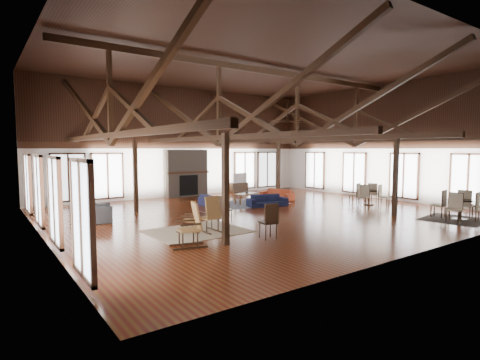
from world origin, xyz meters
TOP-DOWN VIEW (x-y plane):
  - floor at (0.00, 0.00)m, footprint 16.00×16.00m
  - ceiling at (0.00, 0.00)m, footprint 16.00×14.00m
  - wall_back at (0.00, 7.00)m, footprint 16.00×0.02m
  - wall_front at (0.00, -7.00)m, footprint 16.00×0.02m
  - wall_left at (-8.00, 0.00)m, footprint 0.02×14.00m
  - wall_right at (8.00, 0.00)m, footprint 0.02×14.00m
  - roof_truss at (0.00, 0.00)m, footprint 15.60×14.07m
  - post_grid at (0.00, 0.00)m, footprint 8.16×7.16m
  - fireplace at (0.00, 6.67)m, footprint 2.50×0.69m
  - ceiling_fan at (0.50, -1.00)m, footprint 1.60×1.60m
  - sofa_navy_front at (1.36, 1.22)m, footprint 1.96×1.14m
  - sofa_navy_left at (-0.70, 2.65)m, footprint 1.84×0.83m
  - sofa_orange at (3.32, 2.82)m, footprint 1.92×1.13m
  - coffee_table at (1.11, 2.48)m, footprint 1.43×1.04m
  - vase at (1.09, 2.45)m, footprint 0.21×0.21m
  - armchair at (-5.99, 1.76)m, footprint 1.10×1.00m
  - side_table_lamp at (-6.55, 2.59)m, footprint 0.43×0.43m
  - rocking_chair_a at (-4.01, -1.57)m, footprint 0.82×0.81m
  - rocking_chair_b at (-3.53, -1.94)m, footprint 0.51×0.90m
  - rocking_chair_c at (-4.84, -3.15)m, footprint 1.03×0.71m
  - side_chair_a at (-2.30, -0.75)m, footprint 0.49×0.49m
  - side_chair_b at (-2.60, -3.70)m, footprint 0.51×0.51m
  - cafe_table_near at (5.12, -5.46)m, footprint 2.04×2.04m
  - cafe_table_far at (5.59, -1.17)m, footprint 1.89×1.89m
  - cup_near at (5.04, -5.36)m, footprint 0.15×0.15m
  - cup_far at (5.62, -1.07)m, footprint 0.14×0.14m
  - tv_console at (3.65, 6.75)m, footprint 1.13×0.42m
  - television at (3.64, 6.75)m, footprint 1.03×0.21m
  - rug_tan at (-3.84, -1.57)m, footprint 3.02×2.40m
  - rug_navy at (1.29, 2.45)m, footprint 3.25×2.44m
  - rug_dark at (4.98, -5.32)m, footprint 2.49×2.32m

SIDE VIEW (x-z plane):
  - floor at x=0.00m, z-range 0.00..0.00m
  - rug_dark at x=4.98m, z-range 0.00..0.01m
  - rug_navy at x=1.29m, z-range 0.00..0.01m
  - rug_tan at x=-3.84m, z-range 0.00..0.01m
  - sofa_navy_left at x=-0.70m, z-range 0.00..0.52m
  - sofa_orange at x=3.32m, z-range 0.00..0.53m
  - sofa_navy_front at x=1.36m, z-range 0.00..0.54m
  - tv_console at x=3.65m, z-range 0.00..0.57m
  - armchair at x=-5.99m, z-range 0.00..0.62m
  - side_table_lamp at x=-6.55m, z-range -0.13..0.97m
  - coffee_table at x=1.11m, z-range 0.19..0.68m
  - rocking_chair_a at x=-4.01m, z-range -0.03..0.94m
  - cafe_table_far at x=5.59m, z-range 0.00..0.97m
  - cafe_table_near at x=5.12m, z-range 0.00..1.05m
  - rocking_chair_b at x=-3.53m, z-range -0.03..1.12m
  - side_chair_a at x=-2.30m, z-range 0.08..1.02m
  - rocking_chair_c at x=-4.84m, z-range -0.04..1.17m
  - vase at x=1.09m, z-range 0.49..0.66m
  - side_chair_b at x=-2.60m, z-range 0.09..1.14m
  - cup_far at x=5.62m, z-range 0.70..0.79m
  - cup_near at x=5.04m, z-range 0.75..0.85m
  - television at x=3.64m, z-range 0.57..1.16m
  - fireplace at x=0.00m, z-range -0.01..2.59m
  - post_grid at x=0.00m, z-range 0.00..3.05m
  - wall_back at x=0.00m, z-range 0.00..6.00m
  - wall_front at x=0.00m, z-range 0.00..6.00m
  - wall_left at x=-8.00m, z-range 0.00..6.00m
  - wall_right at x=8.00m, z-range 0.00..6.00m
  - ceiling_fan at x=0.50m, z-range 3.36..4.11m
  - roof_truss at x=0.00m, z-range 2.46..5.60m
  - ceiling at x=0.00m, z-range 5.99..6.01m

